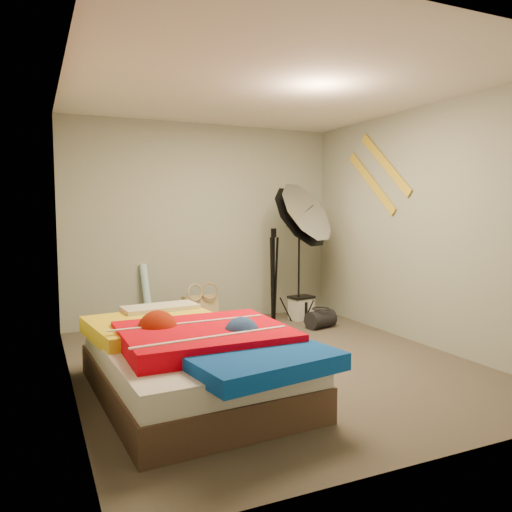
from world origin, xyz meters
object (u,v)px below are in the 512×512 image
tote_bag (201,313)px  camera_case (301,309)px  bed (193,359)px  camera_tripod (273,269)px  wrapping_roll (147,296)px  duffel_bag (321,319)px  photo_umbrella (300,218)px

tote_bag → camera_case: 1.38m
bed → camera_tripod: size_ratio=1.80×
wrapping_roll → bed: (-0.15, -2.37, -0.10)m
duffel_bag → camera_case: bearing=73.9°
wrapping_roll → camera_tripod: bearing=-12.8°
bed → camera_tripod: camera_tripod is taller
wrapping_roll → duffel_bag: size_ratio=2.19×
tote_bag → wrapping_roll: bearing=140.3°
camera_case → photo_umbrella: (-0.15, -0.21, 1.19)m
camera_case → duffel_bag: size_ratio=0.80×
wrapping_roll → photo_umbrella: 2.09m
duffel_bag → camera_tripod: 0.87m
wrapping_roll → tote_bag: bearing=-35.1°
tote_bag → duffel_bag: 1.45m
tote_bag → bed: bearing=-114.1°
duffel_bag → bed: 2.53m
camera_tripod → photo_umbrella: bearing=-43.3°
wrapping_roll → photo_umbrella: size_ratio=0.42×
bed → camera_tripod: 2.66m
camera_case → camera_tripod: 0.67m
wrapping_roll → bed: size_ratio=0.36×
photo_umbrella → camera_case: bearing=54.7°
duffel_bag → camera_tripod: bearing=110.7°
wrapping_roll → photo_umbrella: bearing=-18.1°
camera_case → photo_umbrella: 1.21m
wrapping_roll → duffel_bag: (1.91, -0.89, -0.28)m
camera_case → tote_bag: bearing=172.2°
camera_case → camera_tripod: bearing=168.3°
duffel_bag → bed: size_ratio=0.16×
camera_case → photo_umbrella: size_ratio=0.15×
bed → camera_case: bearing=43.9°
camera_case → camera_tripod: (-0.39, 0.02, 0.54)m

